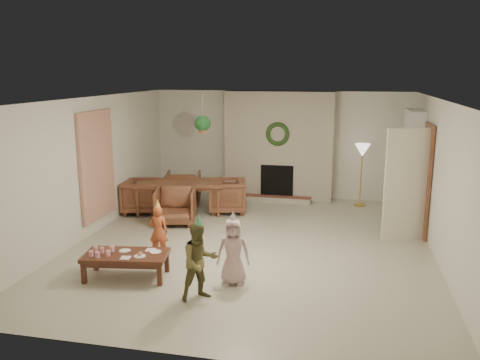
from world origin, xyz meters
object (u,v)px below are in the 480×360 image
(coffee_table_top, at_px, (126,255))
(child_plaid, at_px, (200,261))
(dining_chair_near, at_px, (175,206))
(dining_chair_far, at_px, (183,187))
(dining_table, at_px, (180,198))
(dining_chair_left, at_px, (142,196))
(child_red, at_px, (158,232))
(child_pink, at_px, (233,252))
(dining_chair_right, at_px, (227,196))

(coffee_table_top, height_order, child_plaid, child_plaid)
(dining_chair_near, height_order, dining_chair_far, same)
(dining_table, relative_size, dining_chair_near, 2.34)
(dining_chair_left, bearing_deg, child_red, -164.06)
(dining_chair_far, relative_size, child_red, 0.93)
(dining_chair_left, bearing_deg, child_pink, -151.87)
(dining_chair_left, distance_m, child_pink, 4.10)
(dining_chair_near, bearing_deg, child_red, -92.44)
(dining_table, relative_size, dining_chair_right, 2.34)
(dining_chair_left, distance_m, child_red, 2.66)
(child_red, bearing_deg, coffee_table_top, 72.07)
(dining_chair_near, relative_size, child_red, 0.93)
(coffee_table_top, height_order, child_pink, child_pink)
(dining_chair_left, relative_size, child_pink, 0.82)
(child_plaid, bearing_deg, dining_chair_left, 85.45)
(dining_chair_left, height_order, coffee_table_top, dining_chair_left)
(dining_chair_left, relative_size, child_red, 0.93)
(dining_table, height_order, dining_chair_left, dining_chair_left)
(child_plaid, distance_m, child_pink, 0.65)
(dining_table, distance_m, dining_chair_left, 0.81)
(child_red, relative_size, child_plaid, 0.81)
(dining_chair_right, bearing_deg, child_pink, 1.89)
(dining_chair_near, distance_m, coffee_table_top, 2.62)
(dining_chair_near, distance_m, dining_chair_far, 1.61)
(dining_table, bearing_deg, dining_chair_left, -180.00)
(dining_chair_near, distance_m, dining_chair_left, 1.14)
(coffee_table_top, bearing_deg, child_pink, -3.60)
(dining_chair_right, bearing_deg, coffee_table_top, -22.94)
(dining_table, xyz_separation_m, dining_chair_left, (-0.78, -0.18, 0.03))
(dining_chair_right, bearing_deg, dining_chair_left, -90.00)
(dining_chair_far, relative_size, child_pink, 0.82)
(dining_table, distance_m, dining_chair_near, 0.81)
(dining_chair_far, xyz_separation_m, child_red, (0.68, -3.30, 0.07))
(dining_chair_right, distance_m, child_plaid, 4.11)
(dining_chair_far, relative_size, dining_chair_left, 1.00)
(dining_chair_far, relative_size, coffee_table_top, 0.65)
(dining_chair_far, distance_m, dining_chair_left, 1.14)
(dining_chair_right, xyz_separation_m, coffee_table_top, (-0.64, -3.62, -0.02))
(dining_chair_far, height_order, coffee_table_top, dining_chair_far)
(child_plaid, bearing_deg, dining_chair_right, 60.93)
(dining_chair_near, relative_size, dining_chair_left, 1.00)
(coffee_table_top, bearing_deg, dining_table, 87.41)
(dining_chair_far, height_order, child_pink, child_pink)
(dining_chair_near, bearing_deg, child_pink, -68.15)
(dining_chair_near, height_order, dining_chair_right, same)
(coffee_table_top, xyz_separation_m, child_plaid, (1.24, -0.43, 0.18))
(child_red, relative_size, child_pink, 0.89)
(dining_chair_near, xyz_separation_m, dining_chair_right, (0.80, 1.01, 0.00))
(dining_chair_left, height_order, child_red, child_red)
(dining_chair_far, height_order, dining_chair_right, same)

